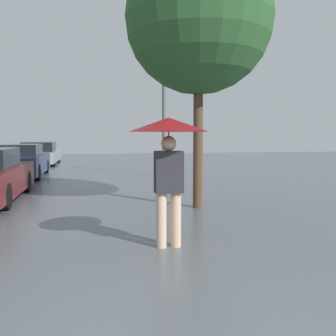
% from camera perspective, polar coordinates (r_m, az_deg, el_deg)
% --- Properties ---
extents(pedestrian, '(1.12, 1.12, 1.85)m').
position_cam_1_polar(pedestrian, '(5.25, 0.10, 3.93)').
color(pedestrian, beige).
rests_on(pedestrian, ground_plane).
extents(parked_car_third, '(1.69, 4.09, 1.24)m').
position_cam_1_polar(parked_car_third, '(15.19, -21.53, 0.90)').
color(parked_car_third, navy).
rests_on(parked_car_third, ground_plane).
extents(parked_car_farthest, '(1.82, 4.45, 1.21)m').
position_cam_1_polar(parked_car_farthest, '(21.12, -18.95, 2.02)').
color(parked_car_farthest, '#9EA3A8').
rests_on(parked_car_farthest, ground_plane).
extents(tree, '(3.13, 3.13, 5.60)m').
position_cam_1_polar(tree, '(8.54, 4.72, 21.53)').
color(tree, brown).
rests_on(tree, ground_plane).
extents(street_lamp, '(0.31, 0.31, 4.21)m').
position_cam_1_polar(street_lamp, '(14.72, -0.66, 9.27)').
color(street_lamp, '#515456').
rests_on(street_lamp, ground_plane).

